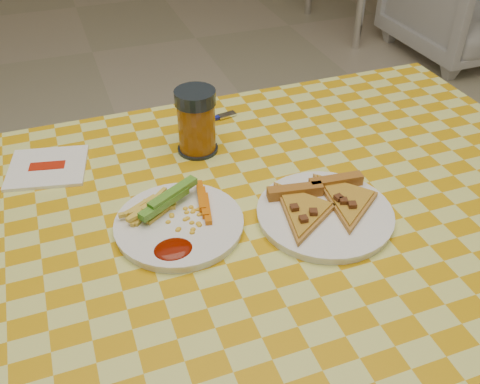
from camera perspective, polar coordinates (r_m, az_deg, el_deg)
name	(u,v)px	position (r m, az deg, el deg)	size (l,w,h in m)	color
table	(242,260)	(0.91, 0.20, -7.23)	(1.28, 0.88, 0.76)	silver
plate_left	(179,225)	(0.86, -6.50, -3.56)	(0.20, 0.20, 0.01)	white
plate_right	(325,215)	(0.88, 9.02, -2.44)	(0.22, 0.22, 0.01)	white
fries_veggies	(171,213)	(0.86, -7.38, -2.21)	(0.18, 0.16, 0.04)	#F0CB4C
pizza_slices	(323,203)	(0.88, 8.89, -1.13)	(0.22, 0.20, 0.02)	#B37237
drink_glass	(196,122)	(1.01, -4.67, 7.45)	(0.08, 0.08, 0.13)	black
napkin	(47,167)	(1.05, -19.85, 2.49)	(0.16, 0.15, 0.01)	white
fork	(209,120)	(1.13, -3.36, 7.68)	(0.13, 0.04, 0.01)	navy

